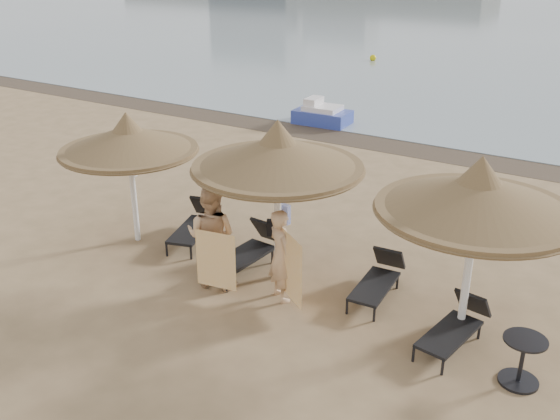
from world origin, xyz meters
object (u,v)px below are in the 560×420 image
Objects in this scene: palapa_right at (478,196)px; lounger_far_right at (456,325)px; side_table at (522,362)px; pedal_boat at (322,114)px; palapa_center at (278,154)px; lounger_far_left at (196,223)px; lounger_near_right at (379,278)px; lounger_near_left at (249,250)px; person_left at (211,228)px; palapa_left at (128,140)px; person_right at (281,248)px.

palapa_right is 2.10m from lounger_far_right.
pedal_boat is at bearing 129.50° from side_table.
side_table is at bearing -10.28° from palapa_center.
palapa_right is (3.48, -0.06, -0.02)m from palapa_center.
lounger_far_left is (-5.84, 0.58, -2.05)m from palapa_right.
palapa_right is 1.84× the size of lounger_near_right.
lounger_far_left reaches higher than side_table.
lounger_far_right is (0.00, -0.28, -2.08)m from palapa_right.
lounger_near_left is at bearing -71.85° from pedal_boat.
palapa_right is 4.60m from person_left.
person_right is at bearing -6.50° from palapa_left.
palapa_center is 1.63m from person_right.
pedal_boat is at bearing -84.83° from person_left.
lounger_far_left is (-2.36, 0.52, -2.08)m from palapa_center.
lounger_far_left is 5.90m from lounger_far_right.
pedal_boat is (-3.68, 9.95, -0.04)m from lounger_near_left.
lounger_near_right is at bearing 155.52° from side_table.
person_left is 1.17× the size of pedal_boat.
palapa_center reaches higher than person_left.
side_table is at bearing -151.21° from person_right.
palapa_left is at bearing 175.42° from side_table.
palapa_left is 1.67× the size of lounger_far_right.
person_right reaches higher than side_table.
lounger_near_right is (4.22, -0.12, -0.02)m from lounger_far_left.
person_left reaches higher than lounger_near_left.
lounger_far_right is at bearing 155.78° from side_table.
pedal_boat is at bearing 115.19° from lounger_near_left.
person_left is at bearing -135.92° from palapa_center.
person_right is (1.32, 0.22, -0.14)m from person_left.
palapa_left reaches higher than pedal_boat.
lounger_far_right is 0.85× the size of person_right.
person_left is (-4.35, -0.79, -1.27)m from palapa_right.
palapa_center is 1.68× the size of lounger_far_left.
palapa_center reaches higher than person_right.
lounger_far_right is at bearing -5.62° from palapa_center.
lounger_near_right is 2.96m from side_table.
lounger_far_right is at bearing -143.08° from person_right.
pedal_boat is at bearing 113.58° from palapa_center.
pedal_boat is (-7.84, 10.33, 0.01)m from lounger_far_right.
lounger_near_left reaches higher than lounger_near_right.
palapa_right is 1.54× the size of person_right.
palapa_center is 4.16× the size of side_table.
pedal_boat is (-4.81, 10.62, -0.66)m from person_right.
side_table is (6.91, -1.35, -0.00)m from lounger_far_left.
palapa_center reaches higher than lounger_far_left.
palapa_left is 7.11m from lounger_far_right.
pedal_boat is at bearing -34.06° from person_right.
palapa_left is 1.49× the size of lounger_near_left.
lounger_far_right is 4.46m from person_left.
pedal_boat reaches higher than side_table.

